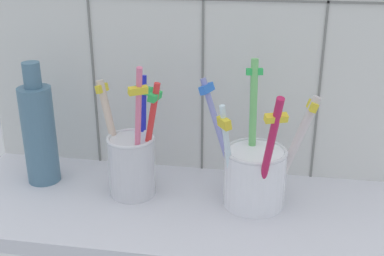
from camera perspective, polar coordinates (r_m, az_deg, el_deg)
name	(u,v)px	position (r cm, az deg, el deg)	size (l,w,h in cm)	color
counter_slab	(189,212)	(65.14, -0.30, -9.75)	(64.00, 22.00, 2.00)	silver
tile_wall_back	(204,31)	(68.42, 1.42, 11.24)	(64.00, 2.20, 45.00)	silver
toothbrush_cup_left	(132,160)	(65.74, -7.00, -3.71)	(9.27, 8.45, 18.72)	silver
toothbrush_cup_right	(255,172)	(63.40, 7.32, -5.05)	(15.32, 11.91, 18.72)	white
ceramic_vase	(39,132)	(70.83, -17.35, -0.42)	(4.51, 4.51, 17.27)	slate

